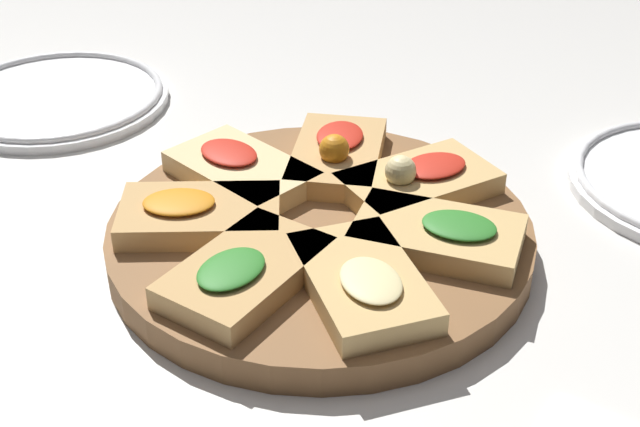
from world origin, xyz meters
name	(u,v)px	position (x,y,z in m)	size (l,w,h in m)	color
ground_plane	(320,249)	(0.00, 0.00, 0.00)	(3.00, 3.00, 0.00)	silver
serving_board	(320,236)	(0.00, 0.00, 0.01)	(0.35, 0.35, 0.03)	brown
focaccia_slice_0	(198,214)	(-0.09, -0.04, 0.04)	(0.15, 0.12, 0.03)	tan
focaccia_slice_1	(245,272)	(-0.02, -0.10, 0.04)	(0.10, 0.14, 0.03)	tan
focaccia_slice_2	(363,282)	(0.06, -0.08, 0.04)	(0.14, 0.15, 0.03)	tan
focaccia_slice_3	(439,234)	(0.10, 0.01, 0.04)	(0.13, 0.08, 0.03)	tan
focaccia_slice_4	(418,181)	(0.06, 0.08, 0.04)	(0.14, 0.15, 0.04)	tan
focaccia_slice_5	(337,154)	(-0.02, 0.10, 0.04)	(0.10, 0.14, 0.04)	tan
focaccia_slice_6	(240,170)	(-0.09, 0.04, 0.04)	(0.15, 0.12, 0.03)	#E5C689
plate_left	(57,97)	(-0.38, 0.15, 0.01)	(0.24, 0.24, 0.02)	white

